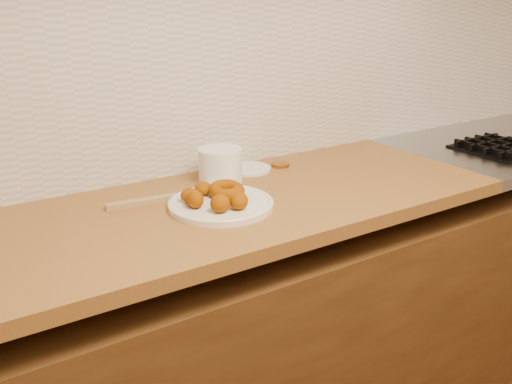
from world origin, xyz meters
The scene contains 11 objects.
wall_back centered at (0.00, 2.00, 1.35)m, with size 4.00×0.02×2.70m, color tan.
base_cabinet centered at (0.00, 1.69, 0.39)m, with size 3.60×0.60×0.77m, color #593718.
butcher_block centered at (-0.65, 1.69, 0.88)m, with size 2.30×0.62×0.04m, color #8C5F22.
backsplash centered at (0.00, 1.99, 1.20)m, with size 3.60×0.02×0.60m, color beige.
donut_plate centered at (-0.34, 1.66, 0.91)m, with size 0.28×0.28×0.02m, color white.
ring_donut centered at (-0.31, 1.68, 0.93)m, with size 0.10×0.10×0.03m, color #974F00.
fried_dough_chunks centered at (-0.38, 1.65, 0.94)m, with size 0.16×0.22×0.05m.
plastic_tub centered at (-0.25, 1.83, 0.95)m, with size 0.13×0.13×0.11m, color white.
tub_lid centered at (-0.11, 1.90, 0.90)m, with size 0.15×0.15×0.01m, color white.
brass_jar_lid centered at (0.00, 1.88, 0.91)m, with size 0.06×0.06×0.01m, color #A26724.
wooden_utensil centered at (-0.52, 1.79, 0.91)m, with size 0.20×0.02×0.02m, color #9C8251.
Camera 1 is at (-1.00, 0.45, 1.44)m, focal length 38.00 mm.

